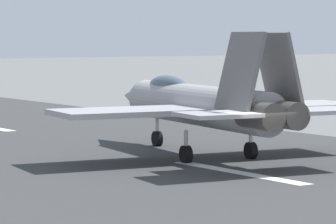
# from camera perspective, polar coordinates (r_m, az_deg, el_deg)

# --- Properties ---
(ground_plane) EXTENTS (400.00, 400.00, 0.00)m
(ground_plane) POSITION_cam_1_polar(r_m,az_deg,el_deg) (38.27, 4.89, -3.70)
(ground_plane) COLOR #606260
(runway_strip) EXTENTS (240.00, 26.00, 0.02)m
(runway_strip) POSITION_cam_1_polar(r_m,az_deg,el_deg) (38.26, 4.90, -3.69)
(runway_strip) COLOR #363737
(runway_strip) RESTS_ON ground
(fighter_jet) EXTENTS (16.51, 14.52, 5.59)m
(fighter_jet) POSITION_cam_1_polar(r_m,az_deg,el_deg) (43.83, 1.92, 0.48)
(fighter_jet) COLOR #98979B
(fighter_jet) RESTS_ON ground
(crew_person) EXTENTS (0.34, 0.69, 1.62)m
(crew_person) POSITION_cam_1_polar(r_m,az_deg,el_deg) (58.71, 4.20, -0.09)
(crew_person) COLOR #1E2338
(crew_person) RESTS_ON ground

